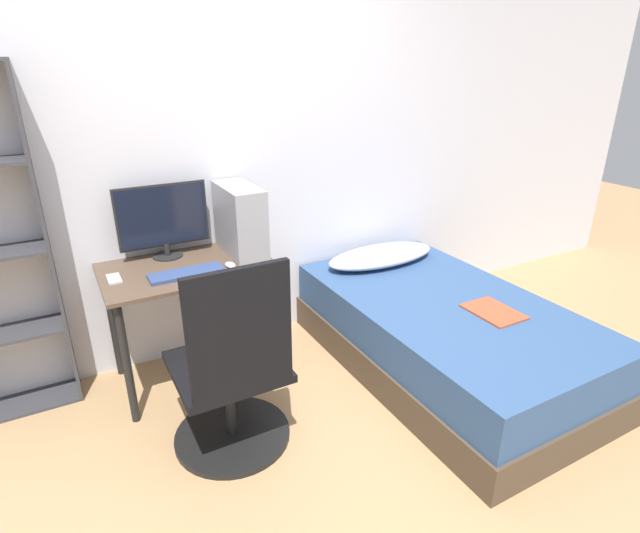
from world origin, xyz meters
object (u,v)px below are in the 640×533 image
Objects in this scene: keyboard at (187,273)px; office_chair at (233,383)px; monitor at (163,219)px; pc_tower at (240,220)px; bed at (444,334)px.

office_chair is at bearing -86.99° from keyboard.
monitor is at bearing 94.64° from keyboard.
office_chair is at bearing -114.95° from pc_tower.
office_chair is 2.61× the size of keyboard.
keyboard is 0.92× the size of pc_tower.
pc_tower reaches higher than keyboard.
bed is at bearing -34.88° from pc_tower.
monitor is 1.31× the size of keyboard.
monitor is at bearing 161.71° from pc_tower.
monitor reaches higher than keyboard.
monitor is 0.40m from keyboard.
pc_tower is (0.42, -0.14, -0.03)m from monitor.
bed is 4.79× the size of keyboard.
monitor is at bearing 93.59° from office_chair.
bed is at bearing 2.17° from office_chair.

